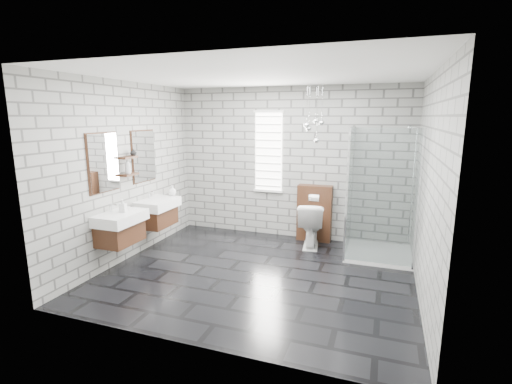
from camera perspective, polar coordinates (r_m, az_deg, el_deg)
The scene contains 20 objects.
floor at distance 5.38m, azimuth 0.17°, elevation -12.49°, with size 4.20×3.60×0.02m, color black.
ceiling at distance 4.94m, azimuth 0.19°, elevation 17.71°, with size 4.20×3.60×0.02m, color white.
wall_back at distance 6.70m, azimuth 5.28°, elevation 4.38°, with size 4.20×0.02×2.70m, color #989893.
wall_front at distance 3.36m, azimuth -10.02°, elevation -2.93°, with size 4.20×0.02×2.70m, color #989893.
wall_left at distance 6.00m, azimuth -19.24°, elevation 2.95°, with size 0.02×3.60×2.70m, color #989893.
wall_right at distance 4.74m, azimuth 25.05°, elevation 0.36°, with size 0.02×3.60×2.70m, color #989893.
vanity_left at distance 5.61m, azimuth -20.45°, elevation -3.91°, with size 0.47×0.70×1.57m.
vanity_right at distance 6.31m, azimuth -15.17°, elevation -1.90°, with size 0.47×0.70×1.57m.
shelf_lower at distance 5.92m, azimuth -18.91°, elevation 2.57°, with size 0.14×0.30×0.03m, color #442515.
shelf_upper at distance 5.89m, azimuth -19.08°, elevation 5.07°, with size 0.14×0.30×0.03m, color #442515.
window at distance 6.76m, azimuth 1.94°, elevation 6.19°, with size 0.56×0.05×1.48m.
cistern_panel at distance 6.65m, azimuth 8.98°, elevation -3.23°, with size 0.60×0.20×1.00m, color #442515.
flush_plate at distance 6.48m, azimuth 8.89°, elevation -0.89°, with size 0.18×0.01×0.12m, color silver.
shower_enclosure at distance 6.06m, azimuth 17.58°, elevation -5.08°, with size 1.00×1.00×2.03m.
pendant_cluster at distance 6.12m, azimuth 8.89°, elevation 9.86°, with size 0.30×0.25×0.94m.
toilet at distance 6.40m, azimuth 8.45°, elevation -4.92°, with size 0.42×0.74×0.76m, color white.
soap_bottle_a at distance 5.57m, azimuth -19.81°, elevation -1.98°, with size 0.08×0.09×0.19m, color #B2B2B2.
soap_bottle_b at distance 6.50m, azimuth -12.77°, elevation 0.23°, with size 0.14×0.14×0.17m, color #B2B2B2.
soap_bottle_c at distance 5.87m, azimuth -19.13°, elevation 3.78°, with size 0.09×0.09×0.23m, color #B2B2B2.
vase at distance 5.97m, azimuth -18.34°, elevation 5.82°, with size 0.10×0.10×0.10m, color #B2B2B2.
Camera 1 is at (1.61, -4.64, 2.18)m, focal length 26.00 mm.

